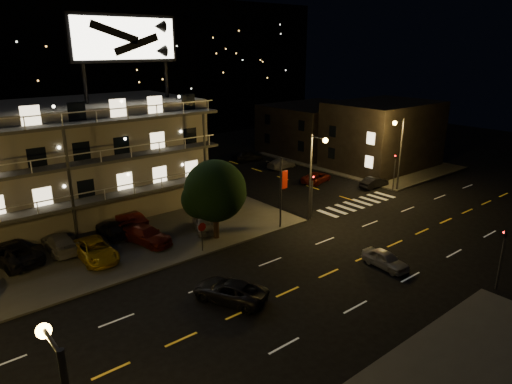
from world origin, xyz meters
TOP-DOWN VIEW (x-y plane):
  - ground at (0.00, 0.00)m, footprint 140.00×140.00m
  - curb_nw at (-14.00, 20.00)m, footprint 44.00×24.00m
  - curb_ne at (30.00, 20.00)m, footprint 16.00×24.00m
  - motel at (-9.94, 23.88)m, footprint 28.00×13.80m
  - side_bldg_front at (29.99, 16.00)m, footprint 14.06×10.00m
  - side_bldg_back at (29.99, 28.00)m, footprint 14.06×12.00m
  - streetlight_nc at (8.50, 7.94)m, footprint 0.44×1.92m
  - streetlight_ne at (22.14, 8.30)m, footprint 1.92×0.44m
  - signal_nw at (9.00, 8.50)m, footprint 0.20×0.27m
  - signal_sw at (9.00, -8.50)m, footprint 0.20×0.27m
  - signal_ne at (22.00, 8.50)m, footprint 0.27×0.20m
  - banner_north at (5.09, 8.40)m, footprint 0.83×0.16m
  - stop_sign at (-3.00, 8.57)m, footprint 0.91×0.11m
  - tree at (-0.75, 10.03)m, footprint 5.27×5.07m
  - lot_car_2 at (-9.97, 12.46)m, footprint 2.42×5.08m
  - lot_car_3 at (-5.68, 12.73)m, footprint 3.16×5.14m
  - lot_car_4 at (-0.73, 11.98)m, footprint 2.73×3.91m
  - lot_car_6 at (-14.88, 15.74)m, footprint 3.67×5.96m
  - lot_car_7 at (-11.57, 15.54)m, footprint 2.08×4.83m
  - lot_car_8 at (-7.30, 15.80)m, footprint 1.69×3.98m
  - lot_car_9 at (-5.22, 16.83)m, footprint 1.83×4.19m
  - side_car_0 at (21.38, 10.59)m, footprint 3.78×1.46m
  - side_car_1 at (17.85, 16.19)m, footprint 4.80×3.04m
  - side_car_2 at (19.06, 23.60)m, footprint 4.47×2.13m
  - side_car_3 at (18.13, 29.57)m, footprint 4.70×2.31m
  - road_car_east at (5.90, -1.93)m, footprint 1.72×3.72m
  - road_car_west at (-5.52, 1.59)m, footprint 4.04×5.33m

SIDE VIEW (x-z plane):
  - ground at x=0.00m, z-range 0.00..0.00m
  - curb_nw at x=-14.00m, z-range 0.00..0.15m
  - curb_ne at x=30.00m, z-range 0.00..0.15m
  - side_car_0 at x=21.38m, z-range 0.00..1.23m
  - road_car_east at x=5.90m, z-range 0.00..1.23m
  - side_car_1 at x=17.85m, z-range 0.00..1.23m
  - side_car_2 at x=19.06m, z-range 0.00..1.26m
  - road_car_west at x=-5.52m, z-range 0.00..1.35m
  - lot_car_4 at x=-0.73m, z-range 0.15..1.39m
  - side_car_3 at x=18.13m, z-range 0.00..1.54m
  - lot_car_9 at x=-5.22m, z-range 0.15..1.49m
  - lot_car_8 at x=-7.30m, z-range 0.15..1.49m
  - lot_car_7 at x=-11.57m, z-range 0.15..1.53m
  - lot_car_3 at x=-5.68m, z-range 0.15..1.54m
  - lot_car_2 at x=-9.97m, z-range 0.15..1.55m
  - lot_car_6 at x=-14.88m, z-range 0.15..1.69m
  - stop_sign at x=-3.00m, z-range 0.41..3.01m
  - signal_nw at x=9.00m, z-range 0.27..4.87m
  - signal_sw at x=9.00m, z-range 0.27..4.87m
  - signal_ne at x=22.00m, z-range 0.27..4.87m
  - banner_north at x=5.09m, z-range 0.23..6.63m
  - side_bldg_back at x=29.99m, z-range 0.00..7.00m
  - tree at x=-0.75m, z-range 0.77..7.41m
  - side_bldg_front at x=29.99m, z-range 0.00..8.50m
  - streetlight_nc at x=8.50m, z-range 0.96..8.96m
  - streetlight_ne at x=22.14m, z-range 0.96..8.96m
  - motel at x=-9.94m, z-range -3.71..14.39m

